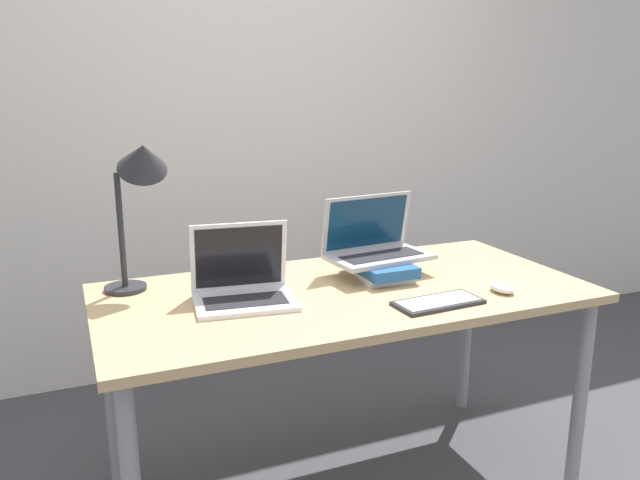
{
  "coord_description": "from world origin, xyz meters",
  "views": [
    {
      "loc": [
        -0.85,
        -1.43,
        1.45
      ],
      "look_at": [
        -0.09,
        0.4,
        0.95
      ],
      "focal_mm": 35.0,
      "sensor_mm": 36.0,
      "label": 1
    }
  ],
  "objects_px": {
    "laptop_left": "(243,286)",
    "wireless_keyboard": "(438,302)",
    "mouse": "(502,288)",
    "book_stack": "(381,269)",
    "desk_lamp": "(140,175)",
    "laptop_on_books": "(375,245)"
  },
  "relations": [
    {
      "from": "laptop_left",
      "to": "wireless_keyboard",
      "type": "relative_size",
      "value": 1.17
    },
    {
      "from": "laptop_left",
      "to": "mouse",
      "type": "xyz_separation_m",
      "value": [
        0.82,
        -0.25,
        -0.03
      ]
    },
    {
      "from": "laptop_left",
      "to": "wireless_keyboard",
      "type": "distance_m",
      "value": 0.62
    },
    {
      "from": "book_stack",
      "to": "wireless_keyboard",
      "type": "xyz_separation_m",
      "value": [
        0.03,
        -0.32,
        -0.02
      ]
    },
    {
      "from": "book_stack",
      "to": "desk_lamp",
      "type": "bearing_deg",
      "value": 167.97
    },
    {
      "from": "laptop_left",
      "to": "book_stack",
      "type": "height_order",
      "value": "laptop_left"
    },
    {
      "from": "wireless_keyboard",
      "to": "book_stack",
      "type": "bearing_deg",
      "value": 95.79
    },
    {
      "from": "laptop_on_books",
      "to": "mouse",
      "type": "distance_m",
      "value": 0.47
    },
    {
      "from": "wireless_keyboard",
      "to": "mouse",
      "type": "relative_size",
      "value": 2.96
    },
    {
      "from": "laptop_left",
      "to": "wireless_keyboard",
      "type": "height_order",
      "value": "laptop_left"
    },
    {
      "from": "mouse",
      "to": "desk_lamp",
      "type": "distance_m",
      "value": 1.25
    },
    {
      "from": "desk_lamp",
      "to": "book_stack",
      "type": "bearing_deg",
      "value": -12.03
    },
    {
      "from": "laptop_on_books",
      "to": "wireless_keyboard",
      "type": "xyz_separation_m",
      "value": [
        0.03,
        -0.38,
        -0.1
      ]
    },
    {
      "from": "book_stack",
      "to": "laptop_on_books",
      "type": "xyz_separation_m",
      "value": [
        0.01,
        0.06,
        0.07
      ]
    },
    {
      "from": "desk_lamp",
      "to": "mouse",
      "type": "bearing_deg",
      "value": -23.51
    },
    {
      "from": "book_stack",
      "to": "laptop_on_books",
      "type": "height_order",
      "value": "laptop_on_books"
    },
    {
      "from": "book_stack",
      "to": "laptop_on_books",
      "type": "bearing_deg",
      "value": 84.33
    },
    {
      "from": "book_stack",
      "to": "mouse",
      "type": "xyz_separation_m",
      "value": [
        0.3,
        -0.31,
        -0.02
      ]
    },
    {
      "from": "laptop_on_books",
      "to": "desk_lamp",
      "type": "bearing_deg",
      "value": 171.89
    },
    {
      "from": "mouse",
      "to": "desk_lamp",
      "type": "relative_size",
      "value": 0.18
    },
    {
      "from": "laptop_left",
      "to": "mouse",
      "type": "distance_m",
      "value": 0.86
    },
    {
      "from": "laptop_left",
      "to": "laptop_on_books",
      "type": "bearing_deg",
      "value": 11.87
    }
  ]
}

